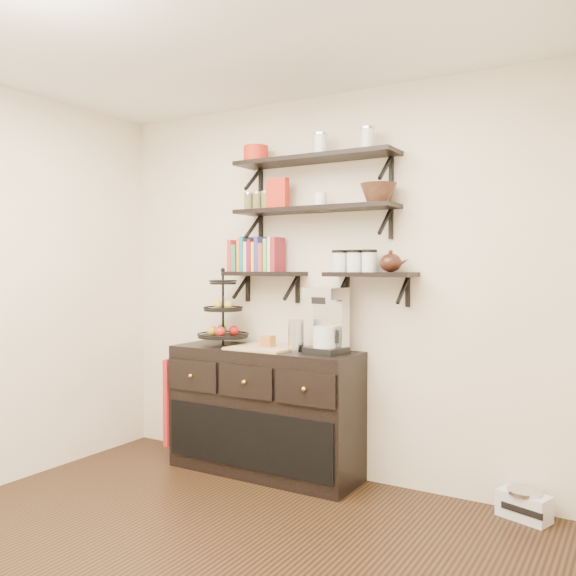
# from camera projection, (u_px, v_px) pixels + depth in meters

# --- Properties ---
(ceiling) EXTENTS (3.50, 3.50, 0.02)m
(ceiling) POSITION_uv_depth(u_px,v_px,m) (148.00, 4.00, 2.81)
(ceiling) COLOR white
(ceiling) RESTS_ON back_wall
(back_wall) EXTENTS (3.50, 0.02, 2.70)m
(back_wall) POSITION_uv_depth(u_px,v_px,m) (323.00, 286.00, 4.36)
(back_wall) COLOR white
(back_wall) RESTS_ON ground
(right_wall) EXTENTS (0.02, 3.50, 2.70)m
(right_wall) POSITION_uv_depth(u_px,v_px,m) (554.00, 309.00, 1.96)
(right_wall) COLOR white
(right_wall) RESTS_ON ground
(shelf_top) EXTENTS (1.20, 0.27, 0.23)m
(shelf_top) POSITION_uv_depth(u_px,v_px,m) (314.00, 159.00, 4.22)
(shelf_top) COLOR black
(shelf_top) RESTS_ON back_wall
(shelf_mid) EXTENTS (1.20, 0.27, 0.23)m
(shelf_mid) POSITION_uv_depth(u_px,v_px,m) (314.00, 210.00, 4.23)
(shelf_mid) COLOR black
(shelf_mid) RESTS_ON back_wall
(shelf_low_left) EXTENTS (0.60, 0.25, 0.23)m
(shelf_low_left) POSITION_uv_depth(u_px,v_px,m) (265.00, 275.00, 4.47)
(shelf_low_left) COLOR black
(shelf_low_left) RESTS_ON back_wall
(shelf_low_right) EXTENTS (0.60, 0.25, 0.23)m
(shelf_low_right) POSITION_uv_depth(u_px,v_px,m) (371.00, 275.00, 4.04)
(shelf_low_right) COLOR black
(shelf_low_right) RESTS_ON back_wall
(cookbooks) EXTENTS (0.43, 0.15, 0.26)m
(cookbooks) POSITION_uv_depth(u_px,v_px,m) (258.00, 256.00, 4.49)
(cookbooks) COLOR red
(cookbooks) RESTS_ON shelf_low_left
(glass_canisters) EXTENTS (0.32, 0.10, 0.13)m
(glass_canisters) POSITION_uv_depth(u_px,v_px,m) (354.00, 262.00, 4.10)
(glass_canisters) COLOR silver
(glass_canisters) RESTS_ON shelf_low_right
(sideboard) EXTENTS (1.40, 0.50, 0.92)m
(sideboard) POSITION_uv_depth(u_px,v_px,m) (264.00, 411.00, 4.37)
(sideboard) COLOR black
(sideboard) RESTS_ON floor
(fruit_stand) EXTENTS (0.37, 0.37, 0.55)m
(fruit_stand) POSITION_uv_depth(u_px,v_px,m) (224.00, 320.00, 4.54)
(fruit_stand) COLOR black
(fruit_stand) RESTS_ON sideboard
(candle) EXTENTS (0.08, 0.08, 0.08)m
(candle) POSITION_uv_depth(u_px,v_px,m) (268.00, 341.00, 4.33)
(candle) COLOR #A45E26
(candle) RESTS_ON sideboard
(coffee_maker) EXTENTS (0.28, 0.27, 0.45)m
(coffee_maker) POSITION_uv_depth(u_px,v_px,m) (328.00, 322.00, 4.12)
(coffee_maker) COLOR black
(coffee_maker) RESTS_ON sideboard
(thermal_carafe) EXTENTS (0.11, 0.11, 0.22)m
(thermal_carafe) POSITION_uv_depth(u_px,v_px,m) (296.00, 336.00, 4.19)
(thermal_carafe) COLOR silver
(thermal_carafe) RESTS_ON sideboard
(apron) EXTENTS (0.04, 0.28, 0.65)m
(apron) POSITION_uv_depth(u_px,v_px,m) (177.00, 400.00, 4.65)
(apron) COLOR #B12213
(apron) RESTS_ON sideboard
(radio) EXTENTS (0.32, 0.25, 0.18)m
(radio) POSITION_uv_depth(u_px,v_px,m) (524.00, 505.00, 3.58)
(radio) COLOR silver
(radio) RESTS_ON floor
(recipe_box) EXTENTS (0.16, 0.06, 0.22)m
(recipe_box) POSITION_uv_depth(u_px,v_px,m) (278.00, 194.00, 4.37)
(recipe_box) COLOR red
(recipe_box) RESTS_ON shelf_mid
(walnut_bowl) EXTENTS (0.24, 0.24, 0.13)m
(walnut_bowl) POSITION_uv_depth(u_px,v_px,m) (378.00, 193.00, 3.98)
(walnut_bowl) COLOR black
(walnut_bowl) RESTS_ON shelf_mid
(ramekins) EXTENTS (0.09, 0.09, 0.10)m
(ramekins) POSITION_uv_depth(u_px,v_px,m) (321.00, 200.00, 4.20)
(ramekins) COLOR white
(ramekins) RESTS_ON shelf_mid
(teapot) EXTENTS (0.22, 0.18, 0.15)m
(teapot) POSITION_uv_depth(u_px,v_px,m) (391.00, 261.00, 3.97)
(teapot) COLOR #32170F
(teapot) RESTS_ON shelf_low_right
(red_pot) EXTENTS (0.18, 0.18, 0.12)m
(red_pot) POSITION_uv_depth(u_px,v_px,m) (256.00, 154.00, 4.46)
(red_pot) COLOR red
(red_pot) RESTS_ON shelf_top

